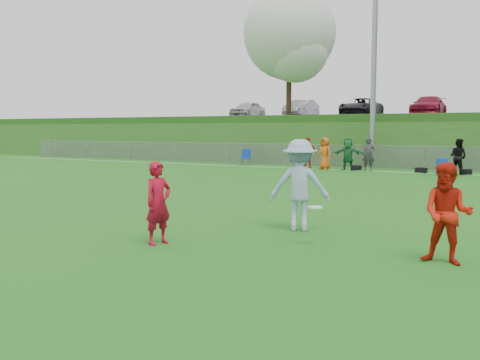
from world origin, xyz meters
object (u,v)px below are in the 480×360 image
Objects in this scene: player_red_center at (447,214)px; frisbee at (315,207)px; recycling_bin at (442,167)px; player_red_left at (158,203)px; player_blue at (300,185)px.

frisbee is (-2.30, 0.21, -0.09)m from player_red_center.
recycling_bin reaches higher than frisbee.
frisbee is (2.61, 1.26, -0.05)m from player_red_left.
player_red_center is at bearing -5.11° from frisbee.
frisbee is at bearing 103.85° from player_blue.
recycling_bin is (2.21, 18.38, -0.37)m from player_red_left.
player_blue reaches higher than frisbee.
player_red_left is at bearing -96.85° from recycling_bin.
recycling_bin is (-0.40, 17.12, -0.32)m from frisbee.
player_red_center is at bearing -63.91° from player_red_left.
recycling_bin is at bearing 101.58° from player_red_center.
player_red_left is 1.94× the size of recycling_bin.
recycling_bin is at bearing 7.12° from player_red_left.
player_blue is (1.76, 2.52, 0.19)m from player_red_left.
player_red_center is 0.84× the size of player_blue.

